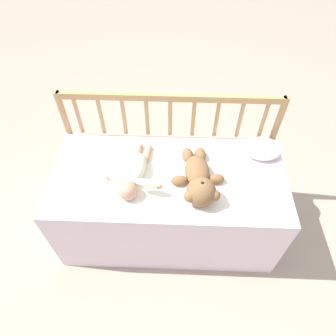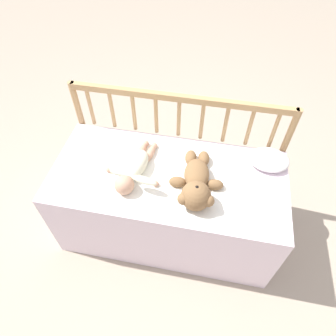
# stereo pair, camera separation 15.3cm
# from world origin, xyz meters

# --- Properties ---
(ground_plane) EXTENTS (12.00, 12.00, 0.00)m
(ground_plane) POSITION_xyz_m (0.00, 0.00, 0.00)
(ground_plane) COLOR tan
(crib_mattress) EXTENTS (1.25, 0.58, 0.54)m
(crib_mattress) POSITION_xyz_m (0.00, 0.00, 0.27)
(crib_mattress) COLOR silver
(crib_mattress) RESTS_ON ground_plane
(crib_rail) EXTENTS (1.25, 0.04, 0.83)m
(crib_rail) POSITION_xyz_m (0.00, 0.32, 0.59)
(crib_rail) COLOR tan
(crib_rail) RESTS_ON ground_plane
(blanket) EXTENTS (0.84, 0.53, 0.01)m
(blanket) POSITION_xyz_m (-0.02, -0.00, 0.55)
(blanket) COLOR white
(blanket) RESTS_ON crib_mattress
(teddy_bear) EXTENTS (0.28, 0.40, 0.15)m
(teddy_bear) POSITION_xyz_m (0.16, -0.07, 0.60)
(teddy_bear) COLOR olive
(teddy_bear) RESTS_ON crib_mattress
(baby) EXTENTS (0.31, 0.40, 0.10)m
(baby) POSITION_xyz_m (-0.17, -0.03, 0.59)
(baby) COLOR #EAEACC
(baby) RESTS_ON crib_mattress
(small_pillow) EXTENTS (0.22, 0.18, 0.06)m
(small_pillow) POSITION_xyz_m (0.52, 0.19, 0.57)
(small_pillow) COLOR white
(small_pillow) RESTS_ON crib_mattress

